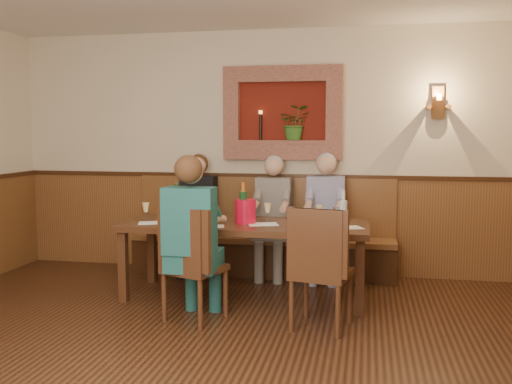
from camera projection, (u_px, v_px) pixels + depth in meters
ground_plane at (188, 375)px, 3.86m from camera, size 6.00×6.00×0.00m
room_shell at (184, 93)px, 3.66m from camera, size 6.04×6.04×2.82m
wainscoting at (187, 290)px, 3.79m from camera, size 6.02×6.02×1.15m
wall_niche at (286, 117)px, 6.49m from camera, size 1.36×0.30×1.06m
wall_sconce at (438, 103)px, 6.15m from camera, size 0.25×0.20×0.35m
dining_table at (245, 230)px, 5.59m from camera, size 2.40×0.90×0.75m
bench at (262, 246)px, 6.55m from camera, size 3.00×0.45×1.11m
chair_near_left at (194, 287)px, 4.95m from camera, size 0.57×0.57×1.01m
chair_near_right at (321, 293)px, 4.74m from camera, size 0.54×0.54×1.03m
person_bench_left at (197, 225)px, 6.56m from camera, size 0.40×0.49×1.38m
person_bench_mid at (272, 228)px, 6.40m from camera, size 0.40×0.49×1.37m
person_bench_right at (325, 228)px, 6.28m from camera, size 0.41×0.51×1.41m
person_chair_front at (193, 253)px, 4.90m from camera, size 0.43×0.53×1.45m
spittoon_bucket at (245, 211)px, 5.55m from camera, size 0.24×0.24×0.23m
wine_bottle_green_a at (243, 206)px, 5.54m from camera, size 0.08×0.08×0.40m
wine_bottle_green_b at (177, 205)px, 5.74m from camera, size 0.07×0.07×0.38m
water_bottle at (343, 215)px, 5.11m from camera, size 0.07×0.07×0.37m
tasting_sheet_a at (153, 223)px, 5.57m from camera, size 0.33×0.28×0.00m
tasting_sheet_b at (263, 224)px, 5.49m from camera, size 0.33×0.28×0.00m
tasting_sheet_c at (347, 228)px, 5.29m from camera, size 0.33×0.29×0.00m
tasting_sheet_d at (211, 226)px, 5.36m from camera, size 0.28×0.23×0.00m
wine_glass_0 at (146, 212)px, 5.65m from camera, size 0.08×0.08×0.19m
wine_glass_1 at (212, 217)px, 5.34m from camera, size 0.08×0.08×0.19m
wine_glass_2 at (336, 217)px, 5.29m from camera, size 0.08×0.08×0.19m
wine_glass_3 at (268, 213)px, 5.60m from camera, size 0.08×0.08×0.19m
wine_glass_4 at (176, 210)px, 5.78m from camera, size 0.08×0.08×0.19m
wine_glass_5 at (180, 214)px, 5.48m from camera, size 0.08×0.08×0.19m
wine_glass_6 at (319, 215)px, 5.45m from camera, size 0.08×0.08×0.19m
wine_glass_7 at (291, 217)px, 5.32m from camera, size 0.08×0.08×0.19m
wine_glass_8 at (212, 211)px, 5.70m from camera, size 0.08×0.08×0.19m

